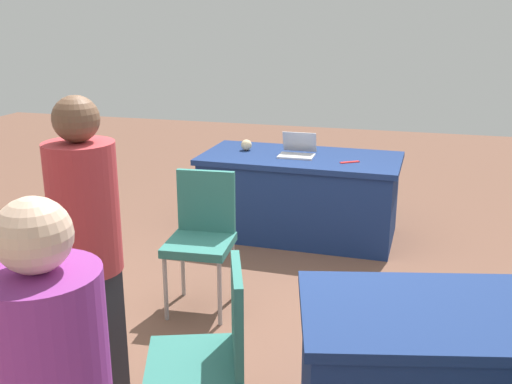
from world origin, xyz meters
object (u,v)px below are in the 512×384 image
person_presenter (87,246)px  laptop_silver (297,152)px  table_mid_right (451,383)px  chair_near_front (202,231)px  scissors_red (350,162)px  chair_tucked_left (210,350)px  table_foreground (300,195)px  yarn_ball (246,145)px

person_presenter → laptop_silver: bearing=1.8°
table_mid_right → chair_near_front: (1.64, -1.12, 0.18)m
table_mid_right → chair_near_front: size_ratio=1.59×
table_mid_right → chair_near_front: chair_near_front is taller
person_presenter → scissors_red: (-0.97, -2.71, -0.16)m
chair_tucked_left → scissors_red: (-0.29, -2.84, 0.23)m
table_mid_right → person_presenter: 1.85m
laptop_silver → person_presenter: bearing=80.2°
table_foreground → chair_near_front: bearing=76.4°
table_mid_right → yarn_ball: yarn_ball is taller
table_mid_right → person_presenter: (1.76, 0.14, 0.55)m
chair_tucked_left → person_presenter: person_presenter is taller
chair_tucked_left → laptop_silver: bearing=-15.6°
yarn_ball → scissors_red: (-1.01, 0.22, -0.05)m
person_presenter → laptop_silver: (-0.47, -2.84, -0.13)m
table_mid_right → scissors_red: (0.80, -2.57, 0.39)m
yarn_ball → table_foreground: bearing=171.3°
chair_near_front → person_presenter: person_presenter is taller
table_mid_right → scissors_red: scissors_red is taller
chair_tucked_left → laptop_silver: 3.00m
chair_tucked_left → table_foreground: bearing=-16.3°
table_foreground → table_mid_right: 2.99m
table_mid_right → chair_tucked_left: bearing=14.1°
scissors_red → table_foreground: bearing=-50.4°
chair_near_front → yarn_ball: bearing=-88.7°
yarn_ball → person_presenter: bearing=90.8°
chair_tucked_left → yarn_ball: size_ratio=9.24×
table_foreground → chair_tucked_left: 2.99m
table_foreground → chair_tucked_left: bearing=93.3°
chair_near_front → laptop_silver: same height
table_mid_right → person_presenter: bearing=4.6°
table_foreground → person_presenter: size_ratio=1.09×
laptop_silver → scissors_red: (-0.50, 0.13, -0.04)m
table_mid_right → yarn_ball: (1.81, -2.79, 0.43)m
table_foreground → chair_near_front: size_ratio=1.88×
person_presenter → laptop_silver: 2.89m
chair_near_front → scissors_red: 1.69m
yarn_ball → scissors_red: size_ratio=0.57×
laptop_silver → scissors_red: size_ratio=1.79×
table_mid_right → laptop_silver: bearing=-64.5°
laptop_silver → yarn_ball: (0.51, -0.09, 0.01)m
scissors_red → chair_tucked_left: bearing=50.4°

